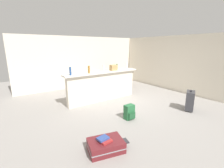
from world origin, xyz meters
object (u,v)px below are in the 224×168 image
object	(u,v)px
bottle_blue	(70,71)
backpack_green	(129,112)
suitcase_flat_maroon	(106,145)
bottle_white	(103,68)
dining_chair_near_partition	(126,78)
grocery_bag	(114,68)
book_stack	(104,140)
bottle_amber	(89,70)
suitcase_upright_charcoal	(190,100)
bottle_clear	(127,66)
bottle_green	(117,67)
dining_table	(120,74)

from	to	relation	value
bottle_blue	backpack_green	world-z (taller)	bottle_blue
suitcase_flat_maroon	backpack_green	distance (m)	1.52
bottle_white	dining_chair_near_partition	distance (m)	2.30
grocery_bag	book_stack	distance (m)	3.39
bottle_amber	grocery_bag	size ratio (longest dim) A/B	1.02
suitcase_upright_charcoal	suitcase_flat_maroon	bearing A→B (deg)	-177.66
bottle_clear	grocery_bag	world-z (taller)	bottle_clear
bottle_blue	backpack_green	xyz separation A→B (m)	(1.02, -1.72, -1.05)
suitcase_upright_charcoal	backpack_green	bearing A→B (deg)	162.25
bottle_green	suitcase_upright_charcoal	size ratio (longest dim) A/B	0.35
bottle_white	backpack_green	xyz separation A→B (m)	(-0.23, -1.74, -1.04)
dining_table	backpack_green	xyz separation A→B (m)	(-2.18, -3.20, -0.44)
dining_table	book_stack	xyz separation A→B (m)	(-3.52, -3.99, -0.39)
dining_chair_near_partition	backpack_green	bearing A→B (deg)	-128.87
dining_table	suitcase_flat_maroon	distance (m)	5.31
bottle_amber	backpack_green	bearing A→B (deg)	-78.07
bottle_white	grocery_bag	bearing A→B (deg)	1.62
dining_table	dining_chair_near_partition	size ratio (longest dim) A/B	1.18
suitcase_flat_maroon	book_stack	world-z (taller)	book_stack
bottle_amber	dining_chair_near_partition	size ratio (longest dim) A/B	0.28
bottle_white	bottle_green	xyz separation A→B (m)	(0.67, 0.07, -0.01)
dining_table	suitcase_flat_maroon	bearing A→B (deg)	-131.12
grocery_bag	bottle_clear	bearing A→B (deg)	7.81
grocery_bag	dining_table	xyz separation A→B (m)	(1.48, 1.45, -0.58)
bottle_blue	book_stack	world-z (taller)	bottle_blue
dining_chair_near_partition	book_stack	world-z (taller)	dining_chair_near_partition
bottle_white	grocery_bag	distance (m)	0.47
bottle_green	dining_chair_near_partition	distance (m)	1.72
bottle_blue	book_stack	distance (m)	2.71
dining_chair_near_partition	bottle_blue	bearing A→B (deg)	-162.86
suitcase_flat_maroon	bottle_amber	bearing A→B (deg)	69.42
suitcase_flat_maroon	bottle_green	bearing A→B (deg)	49.52
bottle_amber	dining_chair_near_partition	world-z (taller)	bottle_amber
grocery_bag	dining_table	bearing A→B (deg)	44.54
backpack_green	book_stack	world-z (taller)	backpack_green
suitcase_upright_charcoal	grocery_bag	bearing A→B (deg)	118.67
grocery_bag	suitcase_flat_maroon	xyz separation A→B (m)	(-2.00, -2.53, -1.12)
bottle_green	backpack_green	world-z (taller)	bottle_green
bottle_white	bottle_clear	distance (m)	1.22
bottle_amber	suitcase_flat_maroon	world-z (taller)	bottle_amber
suitcase_flat_maroon	book_stack	xyz separation A→B (m)	(-0.04, -0.00, 0.15)
bottle_blue	backpack_green	size ratio (longest dim) A/B	0.64
bottle_clear	suitcase_flat_maroon	bearing A→B (deg)	-136.20
backpack_green	suitcase_upright_charcoal	bearing A→B (deg)	-17.75
bottle_blue	grocery_bag	xyz separation A→B (m)	(1.72, 0.03, -0.02)
grocery_bag	suitcase_upright_charcoal	distance (m)	2.87
dining_table	book_stack	size ratio (longest dim) A/B	4.20
bottle_green	book_stack	world-z (taller)	bottle_green
grocery_bag	bottle_blue	bearing A→B (deg)	-179.03
bottle_green	dining_table	distance (m)	1.98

